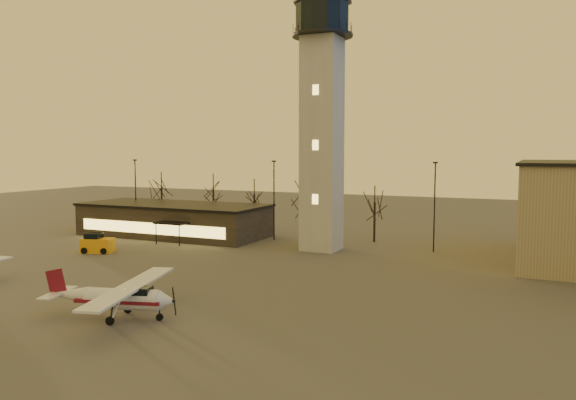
{
  "coord_description": "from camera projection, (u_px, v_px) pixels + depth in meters",
  "views": [
    {
      "loc": [
        22.94,
        -29.7,
        11.39
      ],
      "look_at": [
        3.51,
        13.0,
        7.25
      ],
      "focal_mm": 35.0,
      "sensor_mm": 36.0,
      "label": 1
    }
  ],
  "objects": [
    {
      "name": "tree_row",
      "position": [
        253.0,
        190.0,
        78.03
      ],
      "size": [
        37.2,
        9.2,
        8.8
      ],
      "color": "black",
      "rests_on": "ground"
    },
    {
      "name": "light_poles",
      "position": [
        329.0,
        202.0,
        64.82
      ],
      "size": [
        58.5,
        12.25,
        10.14
      ],
      "color": "black",
      "rests_on": "ground"
    },
    {
      "name": "cessna_front",
      "position": [
        125.0,
        303.0,
        37.87
      ],
      "size": [
        9.78,
        12.11,
        3.36
      ],
      "rotation": [
        0.0,
        0.0,
        0.28
      ],
      "color": "silver",
      "rests_on": "ground"
    },
    {
      "name": "service_cart",
      "position": [
        97.0,
        245.0,
        62.8
      ],
      "size": [
        3.8,
        2.93,
        2.17
      ],
      "rotation": [
        0.0,
        0.0,
        0.28
      ],
      "color": "orange",
      "rests_on": "ground"
    },
    {
      "name": "control_tower",
      "position": [
        322.0,
        107.0,
        63.16
      ],
      "size": [
        6.8,
        6.8,
        32.6
      ],
      "color": "#999691",
      "rests_on": "ground"
    },
    {
      "name": "terminal",
      "position": [
        174.0,
        220.0,
        75.27
      ],
      "size": [
        25.4,
        12.2,
        4.3
      ],
      "color": "black",
      "rests_on": "ground"
    },
    {
      "name": "ground",
      "position": [
        160.0,
        322.0,
        37.39
      ],
      "size": [
        220.0,
        220.0,
        0.0
      ],
      "primitive_type": "plane",
      "color": "#3F3D3A",
      "rests_on": "ground"
    }
  ]
}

